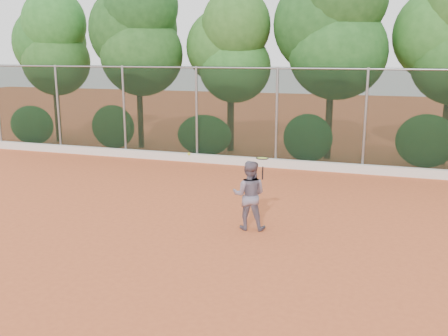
% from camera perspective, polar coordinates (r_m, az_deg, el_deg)
% --- Properties ---
extents(ground, '(80.00, 80.00, 0.00)m').
position_cam_1_polar(ground, '(11.47, -1.55, -7.17)').
color(ground, '#CD5C30').
rests_on(ground, ground).
extents(concrete_curb, '(24.00, 0.20, 0.30)m').
position_cam_1_polar(concrete_curb, '(17.76, 5.78, 0.56)').
color(concrete_curb, silver).
rests_on(concrete_curb, ground).
extents(tennis_player, '(0.85, 0.70, 1.60)m').
position_cam_1_polar(tennis_player, '(11.38, 2.90, -3.11)').
color(tennis_player, slate).
rests_on(tennis_player, ground).
extents(chainlink_fence, '(24.09, 0.09, 3.50)m').
position_cam_1_polar(chainlink_fence, '(17.65, 6.04, 6.10)').
color(chainlink_fence, black).
rests_on(chainlink_fence, ground).
extents(foliage_backdrop, '(23.70, 3.63, 7.55)m').
position_cam_1_polar(foliage_backdrop, '(19.58, 5.85, 14.24)').
color(foliage_backdrop, '#49341C').
rests_on(foliage_backdrop, ground).
extents(tennis_racket, '(0.33, 0.33, 0.51)m').
position_cam_1_polar(tennis_racket, '(11.03, 4.40, 0.92)').
color(tennis_racket, black).
rests_on(tennis_racket, ground).
extents(tennis_ball_in_flight, '(0.07, 0.07, 0.07)m').
position_cam_1_polar(tennis_ball_in_flight, '(11.65, -4.04, 1.61)').
color(tennis_ball_in_flight, yellow).
rests_on(tennis_ball_in_flight, ground).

